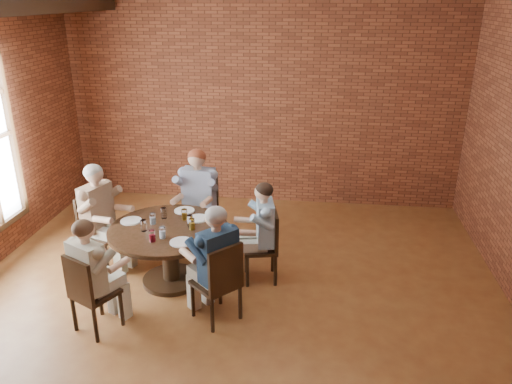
# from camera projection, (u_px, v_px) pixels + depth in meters

# --- Properties ---
(floor) EXTENTS (7.00, 7.00, 0.00)m
(floor) POSITION_uv_depth(u_px,v_px,m) (226.00, 317.00, 5.58)
(floor) COLOR #935E2D
(floor) RESTS_ON ground
(wall_back) EXTENTS (7.00, 0.00, 7.00)m
(wall_back) POSITION_uv_depth(u_px,v_px,m) (262.00, 103.00, 8.19)
(wall_back) COLOR brown
(wall_back) RESTS_ON ground
(dining_table) EXTENTS (1.44, 1.44, 0.75)m
(dining_table) POSITION_uv_depth(u_px,v_px,m) (169.00, 244.00, 6.07)
(dining_table) COLOR black
(dining_table) RESTS_ON floor
(chair_a) EXTENTS (0.48, 0.48, 0.91)m
(chair_a) POSITION_uv_depth(u_px,v_px,m) (267.00, 243.00, 6.16)
(chair_a) COLOR black
(chair_a) RESTS_ON floor
(diner_a) EXTENTS (0.70, 0.61, 1.29)m
(diner_a) POSITION_uv_depth(u_px,v_px,m) (260.00, 233.00, 6.10)
(diner_a) COLOR teal
(diner_a) RESTS_ON floor
(chair_b) EXTENTS (0.52, 0.52, 0.98)m
(chair_b) POSITION_uv_depth(u_px,v_px,m) (200.00, 209.00, 7.08)
(chair_b) COLOR black
(chair_b) RESTS_ON floor
(diner_b) EXTENTS (0.65, 0.77, 1.42)m
(diner_b) POSITION_uv_depth(u_px,v_px,m) (198.00, 200.00, 6.93)
(diner_b) COLOR #808BA3
(diner_b) RESTS_ON floor
(chair_c) EXTENTS (0.57, 0.57, 0.97)m
(chair_c) POSITION_uv_depth(u_px,v_px,m) (97.00, 227.00, 6.53)
(chair_c) COLOR black
(chair_c) RESTS_ON floor
(diner_c) EXTENTS (0.83, 0.75, 1.39)m
(diner_c) POSITION_uv_depth(u_px,v_px,m) (101.00, 216.00, 6.43)
(diner_c) COLOR brown
(diner_c) RESTS_ON floor
(chair_d) EXTENTS (0.54, 0.54, 0.91)m
(chair_d) POSITION_uv_depth(u_px,v_px,m) (89.00, 291.00, 5.16)
(chair_d) COLOR black
(chair_d) RESTS_ON floor
(diner_d) EXTENTS (0.73, 0.78, 1.29)m
(diner_d) POSITION_uv_depth(u_px,v_px,m) (93.00, 276.00, 5.16)
(diner_d) COLOR #C8AB9D
(diner_d) RESTS_ON floor
(chair_e) EXTENTS (0.61, 0.61, 0.95)m
(chair_e) POSITION_uv_depth(u_px,v_px,m) (220.00, 280.00, 5.32)
(chair_e) COLOR black
(chair_e) RESTS_ON floor
(diner_e) EXTENTS (0.85, 0.84, 1.35)m
(diner_e) POSITION_uv_depth(u_px,v_px,m) (215.00, 264.00, 5.33)
(diner_e) COLOR #172A41
(diner_e) RESTS_ON floor
(plate_a) EXTENTS (0.26, 0.26, 0.01)m
(plate_a) POSITION_uv_depth(u_px,v_px,m) (198.00, 218.00, 6.22)
(plate_a) COLOR white
(plate_a) RESTS_ON dining_table
(plate_b) EXTENTS (0.26, 0.26, 0.01)m
(plate_b) POSITION_uv_depth(u_px,v_px,m) (184.00, 211.00, 6.45)
(plate_b) COLOR white
(plate_b) RESTS_ON dining_table
(plate_c) EXTENTS (0.26, 0.26, 0.01)m
(plate_c) POSITION_uv_depth(u_px,v_px,m) (131.00, 221.00, 6.15)
(plate_c) COLOR white
(plate_c) RESTS_ON dining_table
(plate_d) EXTENTS (0.26, 0.26, 0.01)m
(plate_d) POSITION_uv_depth(u_px,v_px,m) (181.00, 242.00, 5.62)
(plate_d) COLOR white
(plate_d) RESTS_ON dining_table
(glass_a) EXTENTS (0.07, 0.07, 0.14)m
(glass_a) POSITION_uv_depth(u_px,v_px,m) (190.00, 221.00, 6.00)
(glass_a) COLOR white
(glass_a) RESTS_ON dining_table
(glass_b) EXTENTS (0.07, 0.07, 0.14)m
(glass_b) POSITION_uv_depth(u_px,v_px,m) (184.00, 214.00, 6.18)
(glass_b) COLOR white
(glass_b) RESTS_ON dining_table
(glass_c) EXTENTS (0.07, 0.07, 0.14)m
(glass_c) POSITION_uv_depth(u_px,v_px,m) (164.00, 213.00, 6.22)
(glass_c) COLOR white
(glass_c) RESTS_ON dining_table
(glass_d) EXTENTS (0.07, 0.07, 0.14)m
(glass_d) POSITION_uv_depth(u_px,v_px,m) (153.00, 219.00, 6.07)
(glass_d) COLOR white
(glass_d) RESTS_ON dining_table
(glass_e) EXTENTS (0.07, 0.07, 0.14)m
(glass_e) POSITION_uv_depth(u_px,v_px,m) (143.00, 226.00, 5.88)
(glass_e) COLOR white
(glass_e) RESTS_ON dining_table
(glass_f) EXTENTS (0.07, 0.07, 0.14)m
(glass_f) POSITION_uv_depth(u_px,v_px,m) (152.00, 236.00, 5.63)
(glass_f) COLOR white
(glass_f) RESTS_ON dining_table
(glass_g) EXTENTS (0.07, 0.07, 0.14)m
(glass_g) POSITION_uv_depth(u_px,v_px,m) (162.00, 233.00, 5.71)
(glass_g) COLOR white
(glass_g) RESTS_ON dining_table
(glass_h) EXTENTS (0.07, 0.07, 0.14)m
(glass_h) POSITION_uv_depth(u_px,v_px,m) (192.00, 224.00, 5.92)
(glass_h) COLOR white
(glass_h) RESTS_ON dining_table
(smartphone) EXTENTS (0.11, 0.17, 0.01)m
(smartphone) POSITION_uv_depth(u_px,v_px,m) (199.00, 242.00, 5.63)
(smartphone) COLOR black
(smartphone) RESTS_ON dining_table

